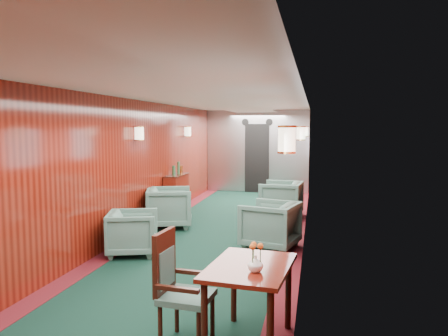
{
  "coord_description": "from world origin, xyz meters",
  "views": [
    {
      "loc": [
        1.66,
        -6.78,
        1.92
      ],
      "look_at": [
        0.0,
        1.15,
        1.15
      ],
      "focal_mm": 35.0,
      "sensor_mm": 36.0,
      "label": 1
    }
  ],
  "objects_px": {
    "armchair_left_near": "(133,233)",
    "side_chair": "(177,283)",
    "armchair_right_far": "(281,199)",
    "armchair_left_far": "(169,207)",
    "armchair_right_near": "(270,225)",
    "credenza": "(177,193)",
    "dining_table": "(250,278)"
  },
  "relations": [
    {
      "from": "armchair_right_far",
      "to": "side_chair",
      "type": "bearing_deg",
      "value": 1.12
    },
    {
      "from": "credenza",
      "to": "dining_table",
      "type": "bearing_deg",
      "value": -65.95
    },
    {
      "from": "armchair_right_near",
      "to": "armchair_left_near",
      "type": "bearing_deg",
      "value": -54.25
    },
    {
      "from": "armchair_left_far",
      "to": "armchair_right_far",
      "type": "distance_m",
      "value": 2.45
    },
    {
      "from": "side_chair",
      "to": "armchair_left_far",
      "type": "height_order",
      "value": "side_chair"
    },
    {
      "from": "side_chair",
      "to": "armchair_right_far",
      "type": "distance_m",
      "value": 5.67
    },
    {
      "from": "armchair_left_near",
      "to": "armchair_right_far",
      "type": "xyz_separation_m",
      "value": [
        1.97,
        3.2,
        0.05
      ]
    },
    {
      "from": "dining_table",
      "to": "armchair_right_far",
      "type": "relative_size",
      "value": 1.22
    },
    {
      "from": "dining_table",
      "to": "credenza",
      "type": "height_order",
      "value": "credenza"
    },
    {
      "from": "credenza",
      "to": "armchair_left_far",
      "type": "distance_m",
      "value": 1.37
    },
    {
      "from": "side_chair",
      "to": "armchair_right_far",
      "type": "bearing_deg",
      "value": 90.69
    },
    {
      "from": "dining_table",
      "to": "armchair_left_far",
      "type": "distance_m",
      "value": 4.72
    },
    {
      "from": "armchair_left_near",
      "to": "armchair_right_far",
      "type": "relative_size",
      "value": 0.86
    },
    {
      "from": "dining_table",
      "to": "side_chair",
      "type": "height_order",
      "value": "side_chair"
    },
    {
      "from": "side_chair",
      "to": "armchair_left_far",
      "type": "relative_size",
      "value": 1.19
    },
    {
      "from": "dining_table",
      "to": "credenza",
      "type": "bearing_deg",
      "value": 120.14
    },
    {
      "from": "armchair_right_near",
      "to": "armchair_right_far",
      "type": "bearing_deg",
      "value": -164.79
    },
    {
      "from": "side_chair",
      "to": "armchair_right_near",
      "type": "xyz_separation_m",
      "value": [
        0.5,
        3.2,
        -0.17
      ]
    },
    {
      "from": "armchair_right_near",
      "to": "armchair_left_far",
      "type": "bearing_deg",
      "value": -102.66
    },
    {
      "from": "side_chair",
      "to": "armchair_right_near",
      "type": "bearing_deg",
      "value": 86.74
    },
    {
      "from": "dining_table",
      "to": "armchair_left_far",
      "type": "bearing_deg",
      "value": 123.56
    },
    {
      "from": "armchair_left_near",
      "to": "armchair_left_far",
      "type": "bearing_deg",
      "value": -15.87
    },
    {
      "from": "credenza",
      "to": "armchair_left_near",
      "type": "distance_m",
      "value": 3.18
    },
    {
      "from": "dining_table",
      "to": "armchair_left_far",
      "type": "xyz_separation_m",
      "value": [
        -2.18,
        4.18,
        -0.22
      ]
    },
    {
      "from": "armchair_left_far",
      "to": "armchair_right_near",
      "type": "relative_size",
      "value": 1.03
    },
    {
      "from": "credenza",
      "to": "armchair_left_near",
      "type": "height_order",
      "value": "credenza"
    },
    {
      "from": "armchair_right_far",
      "to": "dining_table",
      "type": "bearing_deg",
      "value": 7.63
    },
    {
      "from": "dining_table",
      "to": "credenza",
      "type": "xyz_separation_m",
      "value": [
        -2.46,
        5.52,
        -0.16
      ]
    },
    {
      "from": "armchair_left_far",
      "to": "armchair_right_far",
      "type": "height_order",
      "value": "armchair_right_far"
    },
    {
      "from": "dining_table",
      "to": "credenza",
      "type": "distance_m",
      "value": 6.05
    },
    {
      "from": "armchair_left_far",
      "to": "armchair_right_near",
      "type": "height_order",
      "value": "armchair_left_far"
    },
    {
      "from": "armchair_left_near",
      "to": "side_chair",
      "type": "bearing_deg",
      "value": -166.07
    }
  ]
}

